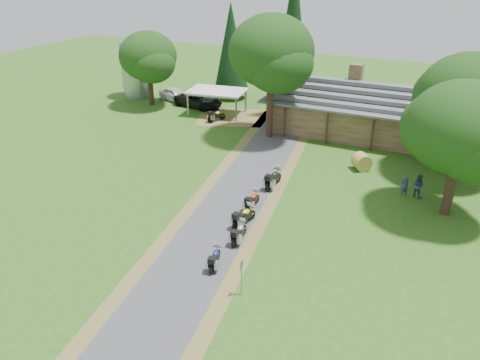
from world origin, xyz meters
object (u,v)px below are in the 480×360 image
at_px(motorcycle_row_c, 244,216).
at_px(motorcycle_row_e, 273,178).
at_px(motorcycle_row_b, 239,232).
at_px(hay_bale, 362,162).
at_px(carport, 217,102).
at_px(motorcycle_carport_a, 216,115).
at_px(car_dark_suv, 198,97).
at_px(motorcycle_row_a, 215,257).
at_px(car_white_sedan, 175,93).
at_px(motorcycle_row_d, 252,200).
at_px(lodge, 383,110).
at_px(silo, 136,67).

distance_m(motorcycle_row_c, motorcycle_row_e, 5.82).
distance_m(motorcycle_row_b, hay_bale, 14.14).
bearing_deg(carport, motorcycle_carport_a, -72.56).
distance_m(car_dark_suv, motorcycle_carport_a, 5.46).
bearing_deg(hay_bale, motorcycle_row_a, -105.64).
bearing_deg(motorcycle_row_a, car_dark_suv, 18.50).
height_order(carport, car_dark_suv, carport).
bearing_deg(car_white_sedan, motorcycle_row_b, -120.81).
distance_m(motorcycle_row_a, hay_bale, 16.91).
distance_m(car_dark_suv, motorcycle_row_d, 23.74).
height_order(lodge, car_white_sedan, lodge).
xyz_separation_m(motorcycle_row_a, motorcycle_row_d, (-0.78, 6.90, 0.03)).
bearing_deg(car_white_sedan, motorcycle_row_e, -110.94).
relative_size(motorcycle_row_c, motorcycle_row_e, 0.93).
xyz_separation_m(motorcycle_row_b, hay_bale, (4.42, 13.43, 0.04)).
xyz_separation_m(car_dark_suv, motorcycle_row_d, (14.71, -18.62, -0.56)).
xyz_separation_m(car_dark_suv, motorcycle_carport_a, (4.10, -3.57, -0.52)).
distance_m(lodge, carport, 17.00).
bearing_deg(motorcycle_row_e, carport, 44.91).
height_order(car_white_sedan, motorcycle_row_e, car_white_sedan).
xyz_separation_m(car_dark_suv, motorcycle_row_c, (15.13, -20.89, -0.50)).
height_order(motorcycle_row_c, motorcycle_row_d, motorcycle_row_c).
bearing_deg(motorcycle_row_a, lodge, -22.92).
relative_size(car_white_sedan, car_dark_suv, 0.94).
bearing_deg(hay_bale, motorcycle_row_c, -112.91).
relative_size(motorcycle_row_b, motorcycle_row_c, 0.93).
relative_size(lodge, motorcycle_row_a, 12.53).
xyz_separation_m(carport, motorcycle_row_e, (11.80, -13.77, -0.55)).
distance_m(motorcycle_row_e, motorcycle_carport_a, 15.74).
xyz_separation_m(motorcycle_row_a, motorcycle_carport_a, (-11.39, 21.94, 0.07)).
xyz_separation_m(silo, motorcycle_row_d, (23.53, -19.49, -2.89)).
height_order(motorcycle_row_d, motorcycle_row_e, motorcycle_row_e).
xyz_separation_m(silo, hay_bale, (28.87, -10.10, -2.84)).
bearing_deg(motorcycle_carport_a, motorcycle_row_b, -123.33).
distance_m(motorcycle_row_c, motorcycle_carport_a, 20.53).
xyz_separation_m(car_white_sedan, motorcycle_carport_a, (7.73, -4.50, -0.30)).
bearing_deg(motorcycle_row_c, carport, 44.74).
distance_m(motorcycle_row_d, motorcycle_row_e, 3.55).
xyz_separation_m(lodge, motorcycle_row_b, (-4.35, -22.20, -1.82)).
bearing_deg(hay_bale, car_dark_suv, 155.28).
relative_size(motorcycle_row_c, motorcycle_row_d, 1.10).
xyz_separation_m(lodge, carport, (-16.93, -0.85, -1.17)).
distance_m(motorcycle_row_b, motorcycle_carport_a, 22.30).
height_order(car_white_sedan, motorcycle_carport_a, car_white_sedan).
height_order(motorcycle_row_c, motorcycle_carport_a, motorcycle_row_c).
xyz_separation_m(silo, motorcycle_row_e, (23.66, -15.95, -2.78)).
distance_m(car_dark_suv, motorcycle_row_c, 25.79).
height_order(motorcycle_row_d, hay_bale, hay_bale).
height_order(silo, motorcycle_row_c, silo).
bearing_deg(carport, motorcycle_row_b, -67.09).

